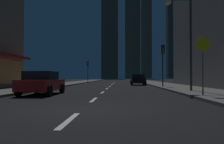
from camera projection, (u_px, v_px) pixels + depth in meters
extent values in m
cube|color=black|center=(114.00, 84.00, 39.73)|extent=(78.00, 136.00, 0.10)
cube|color=#605E59|center=(154.00, 83.00, 39.46)|extent=(4.00, 76.00, 0.15)
cube|color=#605E59|center=(74.00, 83.00, 40.02)|extent=(4.00, 76.00, 0.15)
cube|color=silver|center=(69.00, 120.00, 5.77)|extent=(0.16, 2.20, 0.01)
cube|color=silver|center=(94.00, 100.00, 10.96)|extent=(0.16, 2.20, 0.01)
cube|color=silver|center=(102.00, 92.00, 16.16)|extent=(0.16, 2.20, 0.01)
cube|color=silver|center=(107.00, 89.00, 21.35)|extent=(0.16, 2.20, 0.01)
cube|color=silver|center=(110.00, 86.00, 26.55)|extent=(0.16, 2.20, 0.01)
cube|color=silver|center=(112.00, 85.00, 31.74)|extent=(0.16, 2.20, 0.01)
cube|color=silver|center=(113.00, 84.00, 36.94)|extent=(0.16, 2.20, 0.01)
cube|color=silver|center=(114.00, 83.00, 42.13)|extent=(0.16, 2.20, 0.01)
cube|color=silver|center=(115.00, 82.00, 47.33)|extent=(0.16, 2.20, 0.01)
cube|color=#504C3C|center=(110.00, 39.00, 119.37)|extent=(8.47, 7.28, 41.46)
cube|color=brown|center=(132.00, 23.00, 134.83)|extent=(8.74, 5.32, 65.71)
cube|color=#524E3E|center=(146.00, 33.00, 157.41)|extent=(7.14, 6.80, 62.64)
cube|color=#4E4A3A|center=(172.00, 28.00, 154.91)|extent=(6.71, 7.88, 68.37)
cube|color=#B21919|center=(42.00, 85.00, 14.23)|extent=(1.80, 4.20, 0.65)
cube|color=black|center=(41.00, 76.00, 14.04)|extent=(1.64, 2.00, 0.55)
cylinder|color=black|center=(37.00, 88.00, 15.65)|extent=(0.22, 0.68, 0.68)
cylinder|color=black|center=(62.00, 88.00, 15.58)|extent=(0.22, 0.68, 0.68)
cylinder|color=black|center=(18.00, 91.00, 12.86)|extent=(0.22, 0.68, 0.68)
cylinder|color=black|center=(49.00, 91.00, 12.79)|extent=(0.22, 0.68, 0.68)
sphere|color=white|center=(45.00, 83.00, 16.30)|extent=(0.18, 0.18, 0.18)
sphere|color=white|center=(60.00, 83.00, 16.25)|extent=(0.18, 0.18, 0.18)
cube|color=black|center=(138.00, 81.00, 30.97)|extent=(1.80, 4.20, 0.65)
cube|color=black|center=(138.00, 76.00, 30.78)|extent=(1.64, 2.00, 0.55)
cylinder|color=black|center=(131.00, 82.00, 32.40)|extent=(0.22, 0.68, 0.68)
cylinder|color=black|center=(143.00, 82.00, 32.33)|extent=(0.22, 0.68, 0.68)
cylinder|color=black|center=(132.00, 83.00, 29.60)|extent=(0.22, 0.68, 0.68)
cylinder|color=black|center=(146.00, 83.00, 29.53)|extent=(0.22, 0.68, 0.68)
sphere|color=white|center=(133.00, 80.00, 33.04)|extent=(0.18, 0.18, 0.18)
sphere|color=white|center=(141.00, 80.00, 33.00)|extent=(0.18, 0.18, 0.18)
cylinder|color=red|center=(53.00, 83.00, 24.30)|extent=(0.22, 0.22, 0.55)
sphere|color=red|center=(53.00, 81.00, 24.31)|extent=(0.21, 0.21, 0.21)
cylinder|color=red|center=(53.00, 86.00, 24.30)|extent=(0.30, 0.30, 0.06)
cylinder|color=red|center=(52.00, 83.00, 24.31)|extent=(0.10, 0.10, 0.10)
cylinder|color=red|center=(55.00, 83.00, 24.30)|extent=(0.10, 0.10, 0.10)
cylinder|color=#2D2D2D|center=(163.00, 66.00, 22.90)|extent=(0.12, 0.12, 4.20)
cube|color=black|center=(163.00, 49.00, 22.74)|extent=(0.32, 0.24, 0.90)
sphere|color=red|center=(163.00, 46.00, 22.61)|extent=(0.18, 0.18, 0.18)
sphere|color=#F2B20C|center=(163.00, 49.00, 22.61)|extent=(0.18, 0.18, 0.18)
sphere|color=#19D833|center=(163.00, 52.00, 22.60)|extent=(0.18, 0.18, 0.18)
cylinder|color=#2D2D2D|center=(88.00, 71.00, 46.63)|extent=(0.12, 0.12, 4.20)
cube|color=black|center=(88.00, 63.00, 46.47)|extent=(0.32, 0.24, 0.90)
sphere|color=red|center=(88.00, 62.00, 46.34)|extent=(0.18, 0.18, 0.18)
sphere|color=#F2B20C|center=(88.00, 63.00, 46.34)|extent=(0.18, 0.18, 0.18)
sphere|color=#19D833|center=(88.00, 65.00, 46.33)|extent=(0.18, 0.18, 0.18)
cylinder|color=#38383D|center=(191.00, 44.00, 15.95)|extent=(0.16, 0.16, 6.50)
cylinder|color=#38383D|center=(179.00, 0.00, 16.05)|extent=(1.60, 0.12, 0.12)
sphere|color=#FCF7CC|center=(168.00, 1.00, 16.08)|extent=(0.56, 0.56, 0.56)
cylinder|color=slate|center=(203.00, 72.00, 11.94)|extent=(0.08, 0.08, 2.40)
cube|color=yellow|center=(203.00, 44.00, 11.94)|extent=(0.91, 0.03, 0.91)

